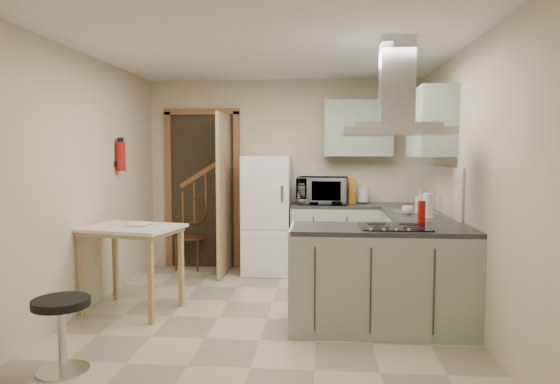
# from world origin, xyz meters

# --- Properties ---
(floor) EXTENTS (4.20, 4.20, 0.00)m
(floor) POSITION_xyz_m (0.00, 0.00, 0.00)
(floor) COLOR #B8AC8F
(floor) RESTS_ON ground
(ceiling) EXTENTS (4.20, 4.20, 0.00)m
(ceiling) POSITION_xyz_m (0.00, 0.00, 2.50)
(ceiling) COLOR silver
(ceiling) RESTS_ON back_wall
(back_wall) EXTENTS (3.60, 0.00, 3.60)m
(back_wall) POSITION_xyz_m (0.00, 2.10, 1.25)
(back_wall) COLOR beige
(back_wall) RESTS_ON floor
(left_wall) EXTENTS (0.00, 4.20, 4.20)m
(left_wall) POSITION_xyz_m (-1.80, 0.00, 1.25)
(left_wall) COLOR beige
(left_wall) RESTS_ON floor
(right_wall) EXTENTS (0.00, 4.20, 4.20)m
(right_wall) POSITION_xyz_m (1.80, 0.00, 1.25)
(right_wall) COLOR beige
(right_wall) RESTS_ON floor
(doorway) EXTENTS (1.10, 0.12, 2.10)m
(doorway) POSITION_xyz_m (-1.10, 2.07, 1.05)
(doorway) COLOR brown
(doorway) RESTS_ON floor
(fridge) EXTENTS (0.60, 0.60, 1.50)m
(fridge) POSITION_xyz_m (-0.20, 1.80, 0.75)
(fridge) COLOR white
(fridge) RESTS_ON floor
(counter_back) EXTENTS (1.08, 0.60, 0.90)m
(counter_back) POSITION_xyz_m (0.66, 1.80, 0.45)
(counter_back) COLOR #9EB2A0
(counter_back) RESTS_ON floor
(counter_right) EXTENTS (0.60, 1.95, 0.90)m
(counter_right) POSITION_xyz_m (1.50, 1.12, 0.45)
(counter_right) COLOR #9EB2A0
(counter_right) RESTS_ON floor
(splashback) EXTENTS (1.68, 0.02, 0.50)m
(splashback) POSITION_xyz_m (0.96, 2.09, 1.15)
(splashback) COLOR beige
(splashback) RESTS_ON counter_back
(wall_cabinet_back) EXTENTS (0.85, 0.35, 0.70)m
(wall_cabinet_back) POSITION_xyz_m (0.95, 1.93, 1.85)
(wall_cabinet_back) COLOR #9EB2A0
(wall_cabinet_back) RESTS_ON back_wall
(wall_cabinet_right) EXTENTS (0.35, 0.90, 0.70)m
(wall_cabinet_right) POSITION_xyz_m (1.62, 0.85, 1.85)
(wall_cabinet_right) COLOR #9EB2A0
(wall_cabinet_right) RESTS_ON right_wall
(peninsula) EXTENTS (1.55, 0.65, 0.90)m
(peninsula) POSITION_xyz_m (1.02, -0.18, 0.45)
(peninsula) COLOR #9EB2A0
(peninsula) RESTS_ON floor
(hob) EXTENTS (0.58, 0.50, 0.01)m
(hob) POSITION_xyz_m (1.12, -0.18, 0.91)
(hob) COLOR black
(hob) RESTS_ON peninsula
(extractor_hood) EXTENTS (0.90, 0.55, 0.10)m
(extractor_hood) POSITION_xyz_m (1.12, -0.18, 1.72)
(extractor_hood) COLOR silver
(extractor_hood) RESTS_ON ceiling
(sink) EXTENTS (0.45, 0.40, 0.01)m
(sink) POSITION_xyz_m (1.50, 0.95, 0.91)
(sink) COLOR silver
(sink) RESTS_ON counter_right
(fire_extinguisher) EXTENTS (0.10, 0.10, 0.32)m
(fire_extinguisher) POSITION_xyz_m (-1.74, 0.90, 1.50)
(fire_extinguisher) COLOR #B2140F
(fire_extinguisher) RESTS_ON left_wall
(drop_leaf_table) EXTENTS (1.02, 0.85, 0.84)m
(drop_leaf_table) POSITION_xyz_m (-1.33, 0.12, 0.42)
(drop_leaf_table) COLOR tan
(drop_leaf_table) RESTS_ON floor
(bentwood_chair) EXTENTS (0.42, 0.42, 0.85)m
(bentwood_chair) POSITION_xyz_m (-1.23, 1.94, 0.42)
(bentwood_chair) COLOR #4D3319
(bentwood_chair) RESTS_ON floor
(stool) EXTENTS (0.44, 0.44, 0.53)m
(stool) POSITION_xyz_m (-1.31, -1.24, 0.26)
(stool) COLOR black
(stool) RESTS_ON floor
(microwave) EXTENTS (0.65, 0.47, 0.34)m
(microwave) POSITION_xyz_m (0.50, 1.77, 1.07)
(microwave) COLOR black
(microwave) RESTS_ON counter_back
(kettle) EXTENTS (0.18, 0.18, 0.21)m
(kettle) POSITION_xyz_m (1.02, 1.91, 1.01)
(kettle) COLOR silver
(kettle) RESTS_ON counter_back
(cereal_box) EXTENTS (0.09, 0.21, 0.31)m
(cereal_box) POSITION_xyz_m (0.89, 1.98, 1.06)
(cereal_box) COLOR orange
(cereal_box) RESTS_ON counter_back
(soap_bottle) EXTENTS (0.11, 0.11, 0.22)m
(soap_bottle) POSITION_xyz_m (1.61, 1.21, 1.01)
(soap_bottle) COLOR #A09FAA
(soap_bottle) RESTS_ON counter_right
(paper_towel) EXTENTS (0.12, 0.12, 0.26)m
(paper_towel) POSITION_xyz_m (1.54, 0.46, 1.03)
(paper_towel) COLOR white
(paper_towel) RESTS_ON counter_right
(cup) EXTENTS (0.12, 0.12, 0.09)m
(cup) POSITION_xyz_m (1.39, 0.74, 0.95)
(cup) COLOR silver
(cup) RESTS_ON counter_right
(red_bottle) EXTENTS (0.08, 0.08, 0.20)m
(red_bottle) POSITION_xyz_m (1.41, 0.11, 1.00)
(red_bottle) COLOR red
(red_bottle) RESTS_ON peninsula
(book) EXTENTS (0.20, 0.26, 0.11)m
(book) POSITION_xyz_m (-1.35, 0.18, 0.89)
(book) COLOR maroon
(book) RESTS_ON drop_leaf_table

